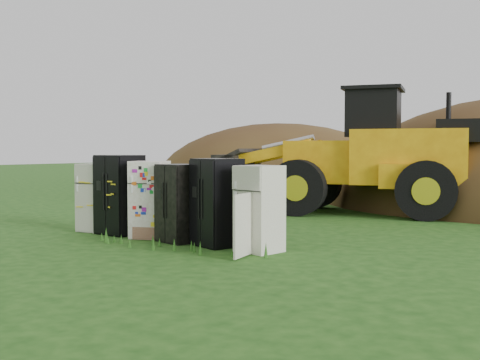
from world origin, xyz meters
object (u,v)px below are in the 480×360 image
Objects in this scene: fridge_black_side at (120,195)px; fridge_open_door at (259,209)px; fridge_sticker at (150,199)px; fridge_dark_mid at (179,203)px; fridge_black_right at (217,202)px; wheel_loader at (342,151)px; fridge_leftmost at (97,198)px.

fridge_black_side is 1.10× the size of fridge_open_door.
fridge_sticker reaches higher than fridge_open_door.
fridge_dark_mid is (1.97, -0.05, -0.09)m from fridge_black_side.
fridge_black_right is (1.97, 0.01, 0.04)m from fridge_sticker.
fridge_black_right is at bearing -24.71° from fridge_sticker.
fridge_black_side is 7.83m from wheel_loader.
fridge_dark_mid is 0.93× the size of fridge_black_right.
wheel_loader is (-0.92, 7.47, 1.05)m from fridge_black_right.
fridge_black_right is 0.23× the size of wheel_loader.
wheel_loader is (2.05, 7.48, 1.02)m from fridge_black_side.
fridge_leftmost is 0.21× the size of wheel_loader.
fridge_black_side reaches higher than fridge_leftmost.
fridge_sticker is (1.83, 0.01, 0.04)m from fridge_leftmost.
fridge_dark_mid is 0.21× the size of wheel_loader.
fridge_open_door is 0.21× the size of wheel_loader.
fridge_open_door is (1.12, -0.06, -0.06)m from fridge_black_right.
fridge_open_door is at bearing 12.88° from fridge_black_right.
fridge_open_door is (4.09, -0.05, -0.09)m from fridge_black_side.
wheel_loader is at bearing 113.66° from fridge_open_door.
fridge_sticker is (1.00, 0.00, -0.07)m from fridge_black_side.
fridge_black_right is at bearing -100.14° from wheel_loader.
fridge_dark_mid is 2.12m from fridge_open_door.
fridge_black_right is at bearing -6.39° from fridge_leftmost.
fridge_dark_mid is at bearing -171.35° from fridge_open_door.
fridge_black_side is at bearing -6.11° from fridge_leftmost.
fridge_leftmost is 2.79m from fridge_dark_mid.
wheel_loader reaches higher than fridge_open_door.
fridge_leftmost is at bearing 155.37° from fridge_sticker.
fridge_leftmost is 1.83m from fridge_sticker.
fridge_dark_mid is 7.62m from wheel_loader.
fridge_open_door is at bearing 1.90° from fridge_black_side.
fridge_open_door is (3.09, -0.05, -0.02)m from fridge_sticker.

